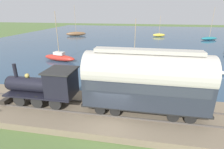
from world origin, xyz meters
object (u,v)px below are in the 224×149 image
steam_locomotive (47,85)px  sailboat_red (60,57)px  sailboat_brown (76,34)px  passenger_coach (145,80)px  rowboat_near_shore (216,72)px  sailboat_yellow (159,35)px  sailboat_gray (134,58)px  sailboat_teal (209,38)px  rowboat_far_out (91,76)px

steam_locomotive → sailboat_red: sailboat_red is taller
steam_locomotive → sailboat_brown: bearing=18.6°
passenger_coach → steam_locomotive: bearing=90.0°
sailboat_red → rowboat_near_shore: (-2.27, -22.33, -0.30)m
sailboat_yellow → rowboat_near_shore: bearing=176.6°
sailboat_gray → rowboat_near_shore: (-3.36, -10.57, -0.47)m
steam_locomotive → sailboat_gray: sailboat_gray is taller
sailboat_red → rowboat_near_shore: size_ratio=3.05×
rowboat_near_shore → sailboat_teal: bearing=3.7°
sailboat_gray → rowboat_far_out: size_ratio=2.28×
steam_locomotive → sailboat_red: size_ratio=0.80×
steam_locomotive → rowboat_far_out: bearing=-7.9°
rowboat_far_out → sailboat_yellow: bearing=17.7°
rowboat_near_shore → rowboat_far_out: rowboat_near_shore is taller
sailboat_gray → sailboat_brown: size_ratio=0.71×
sailboat_yellow → sailboat_teal: (-4.30, -13.01, -0.04)m
steam_locomotive → sailboat_brown: sailboat_brown is taller
rowboat_far_out → steam_locomotive: bearing=-154.5°
steam_locomotive → sailboat_brown: 44.83m
sailboat_brown → rowboat_near_shore: bearing=-160.2°
sailboat_gray → sailboat_red: bearing=87.9°
sailboat_yellow → rowboat_near_shore: (-33.47, -4.83, -0.24)m
sailboat_red → sailboat_gray: bearing=-73.7°
sailboat_red → sailboat_brown: size_ratio=0.82×
sailboat_brown → rowboat_far_out: 38.05m
rowboat_far_out → sailboat_teal: bearing=-2.0°
sailboat_yellow → sailboat_gray: bearing=157.6°
sailboat_gray → sailboat_brown: bearing=28.7°
sailboat_teal → sailboat_brown: bearing=63.7°
sailboat_gray → sailboat_teal: bearing=-43.4°
sailboat_brown → sailboat_yellow: bearing=-109.3°
passenger_coach → sailboat_gray: (14.94, 1.58, -2.35)m
passenger_coach → sailboat_teal: size_ratio=1.03×
sailboat_yellow → rowboat_near_shore: 33.81m
sailboat_red → passenger_coach: bearing=-125.0°
passenger_coach → sailboat_red: (13.85, 13.34, -2.53)m
steam_locomotive → rowboat_near_shore: bearing=-54.7°
sailboat_red → sailboat_teal: size_ratio=0.90×
sailboat_red → rowboat_far_out: size_ratio=2.64×
sailboat_brown → rowboat_near_shore: 43.53m
sailboat_brown → sailboat_teal: size_ratio=1.10×
sailboat_yellow → sailboat_teal: sailboat_teal is taller
steam_locomotive → sailboat_gray: size_ratio=0.92×
passenger_coach → sailboat_brown: bearing=27.1°
sailboat_brown → rowboat_near_shore: (-30.89, -30.68, -0.37)m
steam_locomotive → sailboat_yellow: size_ratio=0.97×
steam_locomotive → sailboat_red: 15.17m
steam_locomotive → sailboat_teal: (40.74, -24.56, -1.73)m
sailboat_brown → rowboat_far_out: (-34.81, -15.36, -0.48)m
sailboat_brown → sailboat_gray: bearing=-168.8°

